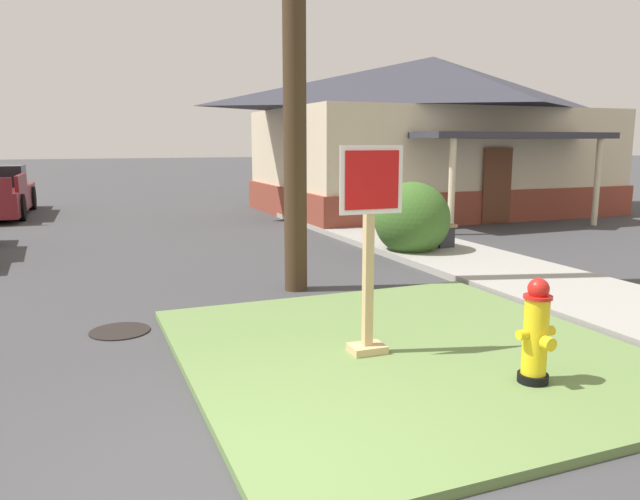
# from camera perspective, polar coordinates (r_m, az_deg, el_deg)

# --- Properties ---
(ground_plane) EXTENTS (160.00, 160.00, 0.00)m
(ground_plane) POSITION_cam_1_polar(r_m,az_deg,el_deg) (4.24, -6.70, -21.66)
(ground_plane) COLOR #3D3D3F
(grass_corner_patch) EXTENTS (4.58, 4.84, 0.08)m
(grass_corner_patch) POSITION_cam_1_polar(r_m,az_deg,el_deg) (6.58, 8.11, -9.38)
(grass_corner_patch) COLOR #668447
(grass_corner_patch) RESTS_ON ground
(sidewalk_strip) EXTENTS (2.20, 15.76, 0.12)m
(sidewalk_strip) POSITION_cam_1_polar(r_m,az_deg,el_deg) (11.62, 13.33, -0.87)
(sidewalk_strip) COLOR #9E9B93
(sidewalk_strip) RESTS_ON ground
(fire_hydrant) EXTENTS (0.38, 0.34, 0.96)m
(fire_hydrant) POSITION_cam_1_polar(r_m,az_deg,el_deg) (5.81, 19.56, -7.39)
(fire_hydrant) COLOR black
(fire_hydrant) RESTS_ON grass_corner_patch
(stop_sign) EXTENTS (0.67, 0.29, 2.11)m
(stop_sign) POSITION_cam_1_polar(r_m,az_deg,el_deg) (6.12, 4.60, -0.72)
(stop_sign) COLOR tan
(stop_sign) RESTS_ON grass_corner_patch
(manhole_cover) EXTENTS (0.70, 0.70, 0.02)m
(manhole_cover) POSITION_cam_1_polar(r_m,az_deg,el_deg) (7.66, -18.23, -7.23)
(manhole_cover) COLOR black
(manhole_cover) RESTS_ON ground
(street_bench) EXTENTS (0.52, 1.52, 0.85)m
(street_bench) POSITION_cam_1_polar(r_m,az_deg,el_deg) (12.88, 9.78, 2.68)
(street_bench) COLOR #93704C
(street_bench) RESTS_ON sidewalk_strip
(corner_house) EXTENTS (10.63, 8.29, 4.81)m
(corner_house) POSITION_cam_1_polar(r_m,az_deg,el_deg) (19.94, 10.39, 10.69)
(corner_house) COLOR brown
(corner_house) RESTS_ON ground
(shrub_by_curb) EXTENTS (1.49, 1.49, 1.45)m
(shrub_by_curb) POSITION_cam_1_polar(r_m,az_deg,el_deg) (12.06, 8.61, 2.90)
(shrub_by_curb) COLOR #3B6526
(shrub_by_curb) RESTS_ON ground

